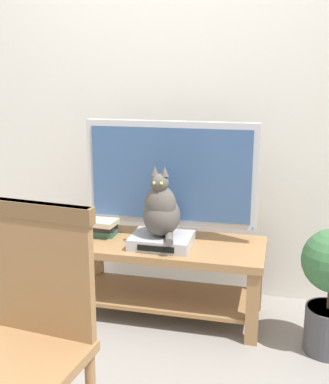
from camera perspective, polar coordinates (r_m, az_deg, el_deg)
The scene contains 8 objects.
ground_plane at distance 2.66m, azimuth -3.90°, elevation -19.19°, with size 12.00×12.00×0.00m, color gray.
back_wall at distance 3.17m, azimuth 1.12°, elevation 13.05°, with size 7.00×0.12×2.80m, color silver.
tv_stand at distance 2.95m, azimuth 0.23°, elevation -8.59°, with size 1.16×0.51×0.47m.
tv at distance 2.88m, azimuth 0.72°, elevation 1.81°, with size 1.03×0.20×0.71m.
media_box at distance 2.83m, azimuth -0.35°, elevation -5.75°, with size 0.35×0.28×0.07m.
cat at distance 2.76m, azimuth -0.39°, elevation -2.15°, with size 0.21×0.29×0.42m.
wooden_chair at distance 1.85m, azimuth -15.75°, elevation -15.05°, with size 0.48×0.48×1.01m.
book_stack at distance 3.03m, azimuth -7.39°, elevation -3.97°, with size 0.22×0.20×0.11m.
Camera 1 is at (0.69, -2.11, 1.47)m, focal length 45.26 mm.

